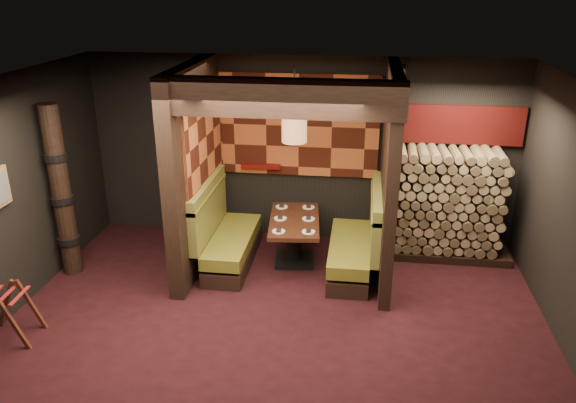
% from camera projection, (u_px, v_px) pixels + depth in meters
% --- Properties ---
extents(floor, '(6.50, 5.50, 0.02)m').
position_uv_depth(floor, '(273.00, 334.00, 6.59)').
color(floor, black).
rests_on(floor, ground).
extents(ceiling, '(6.50, 5.50, 0.02)m').
position_uv_depth(ceiling, '(270.00, 89.00, 5.53)').
color(ceiling, black).
rests_on(ceiling, ground).
extents(wall_back, '(6.50, 0.02, 2.85)m').
position_uv_depth(wall_back, '(301.00, 150.00, 8.60)').
color(wall_back, black).
rests_on(wall_back, ground).
extents(wall_front, '(6.50, 0.02, 2.85)m').
position_uv_depth(wall_front, '(202.00, 398.00, 3.52)').
color(wall_front, black).
rests_on(wall_front, ground).
extents(partition_left, '(0.20, 2.20, 2.85)m').
position_uv_depth(partition_left, '(195.00, 169.00, 7.75)').
color(partition_left, black).
rests_on(partition_left, floor).
extents(partition_right, '(0.15, 2.10, 2.85)m').
position_uv_depth(partition_right, '(389.00, 176.00, 7.46)').
color(partition_right, black).
rests_on(partition_right, floor).
extents(header_beam, '(2.85, 0.18, 0.44)m').
position_uv_depth(header_beam, '(279.00, 98.00, 6.26)').
color(header_beam, black).
rests_on(header_beam, partition_left).
extents(tapa_back_panel, '(2.40, 0.06, 1.55)m').
position_uv_depth(tapa_back_panel, '(299.00, 126.00, 8.41)').
color(tapa_back_panel, '#AC5229').
rests_on(tapa_back_panel, wall_back).
extents(tapa_side_panel, '(0.04, 1.85, 1.45)m').
position_uv_depth(tapa_side_panel, '(205.00, 136.00, 7.73)').
color(tapa_side_panel, '#AC5229').
rests_on(tapa_side_panel, partition_left).
extents(lacquer_shelf, '(0.60, 0.12, 0.07)m').
position_uv_depth(lacquer_shelf, '(261.00, 166.00, 8.66)').
color(lacquer_shelf, '#5C0D0B').
rests_on(lacquer_shelf, wall_back).
extents(booth_bench_left, '(0.68, 1.60, 1.14)m').
position_uv_depth(booth_bench_left, '(225.00, 238.00, 8.08)').
color(booth_bench_left, black).
rests_on(booth_bench_left, floor).
extents(booth_bench_right, '(0.68, 1.60, 1.14)m').
position_uv_depth(booth_bench_right, '(357.00, 245.00, 7.84)').
color(booth_bench_right, black).
rests_on(booth_bench_right, floor).
extents(dining_table, '(0.82, 1.35, 0.68)m').
position_uv_depth(dining_table, '(294.00, 234.00, 8.09)').
color(dining_table, black).
rests_on(dining_table, floor).
extents(place_settings, '(0.67, 1.10, 0.03)m').
position_uv_depth(place_settings, '(294.00, 218.00, 8.00)').
color(place_settings, white).
rests_on(place_settings, dining_table).
extents(pendant_lamp, '(0.34, 0.34, 1.02)m').
position_uv_depth(pendant_lamp, '(294.00, 125.00, 7.45)').
color(pendant_lamp, '#A66F42').
rests_on(pendant_lamp, ceiling).
extents(luggage_rack, '(0.65, 0.48, 0.68)m').
position_uv_depth(luggage_rack, '(9.00, 312.00, 6.39)').
color(luggage_rack, '#451D14').
rests_on(luggage_rack, floor).
extents(totem_column, '(0.31, 0.31, 2.40)m').
position_uv_depth(totem_column, '(61.00, 193.00, 7.54)').
color(totem_column, black).
rests_on(totem_column, floor).
extents(firewood_stack, '(1.73, 0.70, 1.64)m').
position_uv_depth(firewood_stack, '(453.00, 204.00, 8.16)').
color(firewood_stack, black).
rests_on(firewood_stack, floor).
extents(mosaic_header, '(1.83, 0.10, 0.56)m').
position_uv_depth(mosaic_header, '(458.00, 125.00, 8.06)').
color(mosaic_header, maroon).
rests_on(mosaic_header, wall_back).
extents(bay_front_post, '(0.08, 0.08, 2.85)m').
position_uv_depth(bay_front_post, '(395.00, 170.00, 7.69)').
color(bay_front_post, black).
rests_on(bay_front_post, floor).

